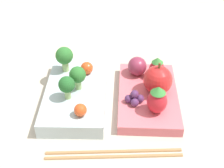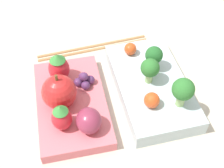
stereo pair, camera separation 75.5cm
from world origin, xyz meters
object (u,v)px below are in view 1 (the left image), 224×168
Objects in this scene: bento_box_savoury at (76,94)px; broccoli_floret_2 at (67,85)px; strawberry_0 at (157,100)px; apple at (158,80)px; chopsticks_pair at (115,153)px; bento_box_fruit at (148,96)px; strawberry_1 at (157,68)px; grape_cluster at (134,98)px; plum at (137,66)px; broccoli_floret_0 at (64,56)px; cherry_tomato_0 at (80,110)px; broccoli_floret_1 at (78,75)px; cherry_tomato_1 at (87,68)px.

broccoli_floret_2 reaches higher than bento_box_savoury.
strawberry_0 is (-0.05, -0.14, 0.03)m from bento_box_savoury.
chopsticks_pair is (-0.13, 0.08, -0.04)m from apple.
bento_box_savoury is 0.15m from chopsticks_pair.
bento_box_fruit is 0.06m from strawberry_1.
strawberry_1 is at bearing -5.55° from apple.
plum is at bearing -7.80° from grape_cluster.
bento_box_savoury is 3.96× the size of broccoli_floret_0.
bento_box_fruit is 0.90× the size of chopsticks_pair.
bento_box_savoury is 0.13m from plum.
cherry_tomato_0 is 0.54× the size of plum.
broccoli_floret_1 is at bearing 6.54° from cherry_tomato_0.
strawberry_0 is at bearing -124.55° from grape_cluster.
cherry_tomato_0 is 0.35× the size of apple.
grape_cluster is (-0.03, -0.10, -0.03)m from broccoli_floret_1.
broccoli_floret_2 is 0.12m from grape_cluster.
broccoli_floret_0 is (0.06, 0.02, 0.05)m from bento_box_savoury.
cherry_tomato_1 is 0.19m from chopsticks_pair.
strawberry_1 is (-0.00, -0.13, 0.00)m from cherry_tomato_1.
bento_box_fruit is 0.13m from cherry_tomato_1.
cherry_tomato_1 is 0.16m from strawberry_0.
bento_box_fruit is 0.14m from cherry_tomato_0.
broccoli_floret_0 is 0.08m from broccoli_floret_2.
plum is at bearing -63.36° from broccoli_floret_1.
broccoli_floret_2 is 0.16m from apple.
bento_box_fruit is 8.86× the size of cherry_tomato_0.
bento_box_fruit is 7.91× the size of cherry_tomato_1.
plum is (0.06, 0.02, 0.03)m from bento_box_fruit.
cherry_tomato_0 is 0.16m from plum.
cherry_tomato_0 is at bearing 129.05° from strawberry_1.
bento_box_savoury is 0.11m from grape_cluster.
grape_cluster reaches higher than chopsticks_pair.
strawberry_1 is at bearing -94.80° from broccoli_floret_0.
strawberry_1 reaches higher than plum.
bento_box_savoury is 0.13m from bento_box_fruit.
strawberry_1 is (0.04, -0.00, -0.00)m from apple.
apple reaches higher than broccoli_floret_0.
bento_box_fruit is 0.14m from chopsticks_pair.
cherry_tomato_1 is at bearing -21.94° from bento_box_savoury.
strawberry_1 is (0.11, -0.14, 0.00)m from cherry_tomato_0.
grape_cluster is (-0.03, 0.04, -0.02)m from apple.
plum reaches higher than cherry_tomato_1.
chopsticks_pair is (-0.13, 0.06, -0.01)m from bento_box_fruit.
broccoli_floret_0 reaches higher than strawberry_0.
chopsticks_pair is at bearing -152.43° from bento_box_savoury.
plum is at bearing -85.02° from cherry_tomato_1.
broccoli_floret_1 reaches higher than strawberry_1.
bento_box_fruit is 0.04m from grape_cluster.
grape_cluster is at bearing -65.90° from cherry_tomato_0.
apple is at bearing -108.70° from broccoli_floret_0.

